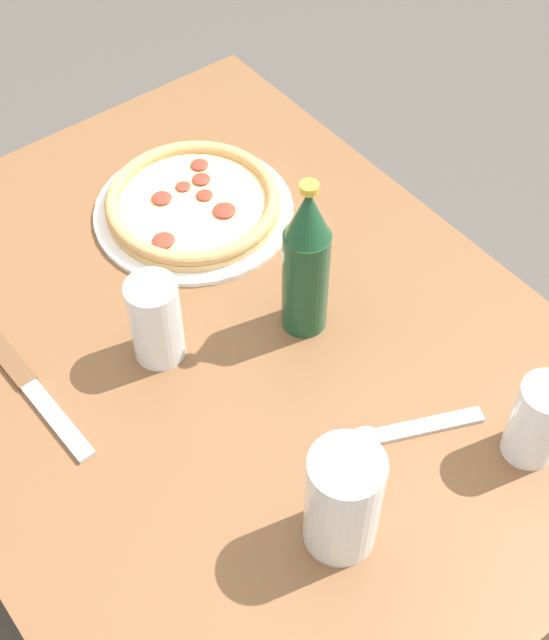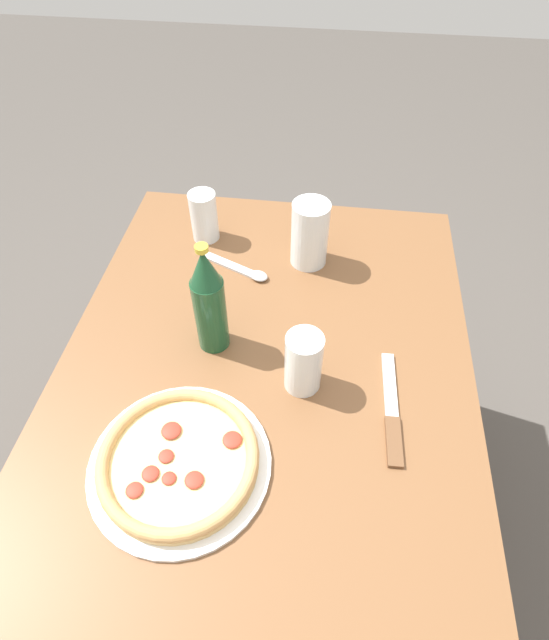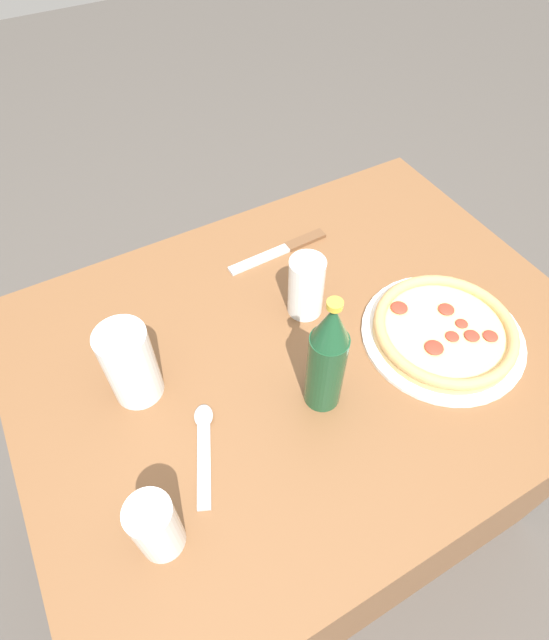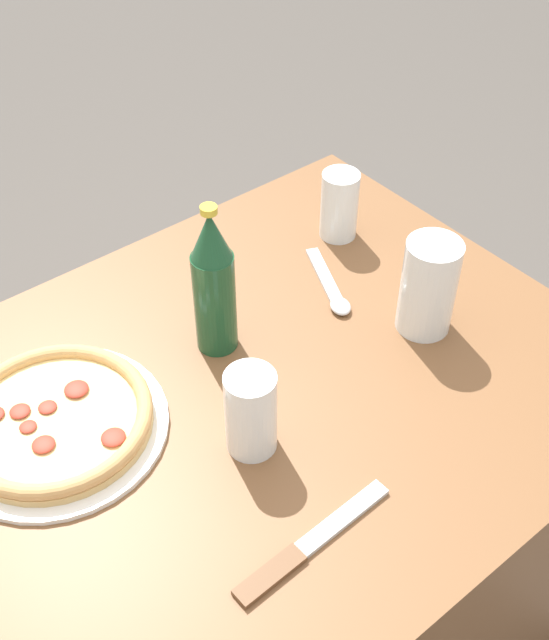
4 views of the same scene
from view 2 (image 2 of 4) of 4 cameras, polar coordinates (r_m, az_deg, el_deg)
name	(u,v)px [view 2 (image 2 of 4)]	position (r m, az deg, el deg)	size (l,w,h in m)	color
ground_plane	(269,508)	(1.58, -0.67, -20.71)	(8.00, 8.00, 0.00)	#4C4742
table	(267,451)	(1.25, -0.83, -14.78)	(1.03, 0.78, 0.73)	brown
pizza_veggie	(179,461)	(0.83, -10.87, -15.50)	(0.29, 0.29, 0.04)	white
glass_lemonade	(204,219)	(1.18, -8.03, 11.39)	(0.06, 0.06, 0.12)	white
glass_cola	(303,364)	(0.87, 3.31, -5.00)	(0.07, 0.07, 0.13)	white
glass_water	(310,236)	(1.10, 4.03, 9.51)	(0.08, 0.08, 0.15)	white
beer_bottle	(209,301)	(0.90, -7.50, 2.12)	(0.06, 0.06, 0.24)	#194728
knife	(392,412)	(0.90, 13.24, -10.18)	(0.23, 0.03, 0.01)	brown
spoon	(244,270)	(1.11, -3.50, 5.69)	(0.09, 0.17, 0.01)	silver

